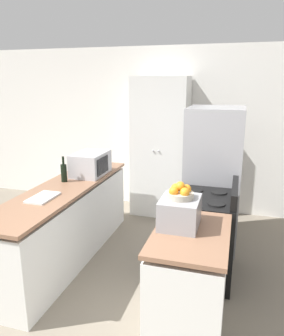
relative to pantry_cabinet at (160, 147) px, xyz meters
name	(u,v)px	position (x,y,z in m)	size (l,w,h in m)	color
wall_back	(169,130)	(0.06, 0.32, 0.23)	(7.00, 0.06, 2.60)	white
counter_left	(66,224)	(-0.72, -1.72, -0.63)	(0.60, 2.46, 0.90)	silver
counter_right	(189,283)	(0.85, -2.48, -0.63)	(0.60, 0.93, 0.90)	silver
pantry_cabinet	(160,147)	(0.00, 0.00, 0.00)	(0.84, 0.56, 2.14)	silver
stove	(203,236)	(0.87, -1.62, -0.61)	(0.66, 0.75, 1.06)	black
refrigerator	(213,178)	(0.89, -0.82, -0.19)	(0.70, 0.76, 1.77)	#A3A3A8
microwave	(91,164)	(-0.63, -1.18, -0.02)	(0.37, 0.54, 0.29)	#B2B2B7
wine_bottle	(64,172)	(-0.81, -1.55, -0.05)	(0.07, 0.07, 0.31)	black
toaster_oven	(180,212)	(0.74, -2.38, -0.05)	(0.32, 0.38, 0.24)	#939399
fruit_bowl	(180,192)	(0.73, -2.37, 0.12)	(0.22, 0.22, 0.14)	#B2A893
cutting_board	(43,197)	(-0.72, -2.13, -0.16)	(0.22, 0.36, 0.02)	silver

